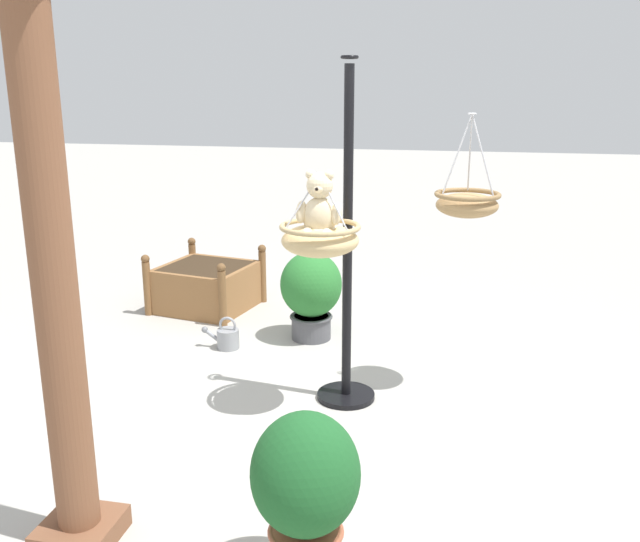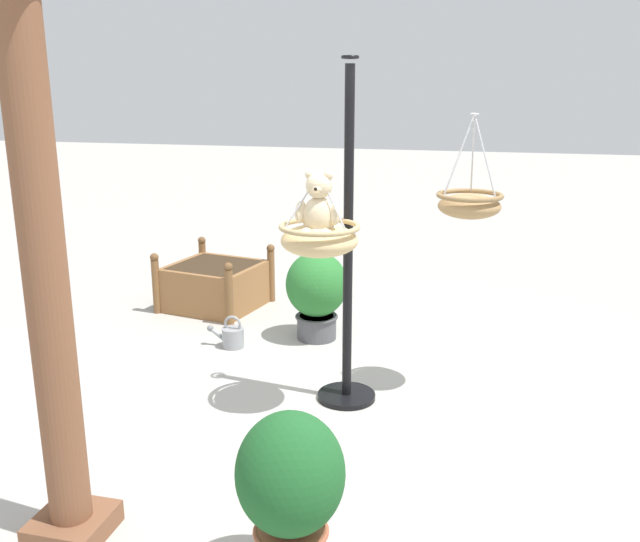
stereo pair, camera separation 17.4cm
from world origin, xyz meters
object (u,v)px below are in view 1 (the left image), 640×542
display_pole_central (347,300)px  teddy_bear (319,209)px  hanging_basket_with_teddy (320,238)px  hanging_basket_left_high (467,203)px  potted_plant_bushy_green (311,291)px  potted_plant_fern_front (306,490)px  watering_can (227,338)px  greenhouse_pillar_right (54,278)px  wooden_planter_box (207,285)px

display_pole_central → teddy_bear: (0.15, 0.27, 0.72)m
hanging_basket_with_teddy → hanging_basket_left_high: hanging_basket_left_high is taller
potted_plant_bushy_green → hanging_basket_with_teddy: bearing=105.1°
potted_plant_fern_front → watering_can: potted_plant_fern_front is taller
hanging_basket_left_high → potted_plant_fern_front: 2.63m
potted_plant_fern_front → greenhouse_pillar_right: bearing=-2.9°
teddy_bear → wooden_planter_box: bearing=-51.7°
wooden_planter_box → teddy_bear: bearing=128.3°
hanging_basket_with_teddy → greenhouse_pillar_right: greenhouse_pillar_right is taller
watering_can → teddy_bear: bearing=135.6°
wooden_planter_box → hanging_basket_left_high: bearing=150.1°
greenhouse_pillar_right → watering_can: bearing=-86.8°
teddy_bear → display_pole_central: bearing=-118.8°
teddy_bear → hanging_basket_with_teddy: bearing=-90.0°
watering_can → hanging_basket_left_high: bearing=167.3°
hanging_basket_left_high → watering_can: size_ratio=2.13×
wooden_planter_box → hanging_basket_with_teddy: bearing=128.6°
wooden_planter_box → watering_can: 1.22m
display_pole_central → potted_plant_bushy_green: size_ratio=3.01×
wooden_planter_box → watering_can: bearing=119.2°
hanging_basket_with_teddy → wooden_planter_box: 2.87m
greenhouse_pillar_right → potted_plant_bushy_green: greenhouse_pillar_right is taller
greenhouse_pillar_right → watering_can: (0.15, -2.75, -1.34)m
hanging_basket_left_high → greenhouse_pillar_right: (1.90, 2.28, -0.04)m
watering_can → greenhouse_pillar_right: bearing=93.2°
teddy_bear → potted_plant_fern_front: (-0.30, 1.76, -1.00)m
greenhouse_pillar_right → teddy_bear: bearing=-118.7°
teddy_bear → potted_plant_fern_front: size_ratio=0.52×
potted_plant_fern_front → hanging_basket_left_high: bearing=-106.0°
hanging_basket_left_high → potted_plant_bushy_green: 1.91m
greenhouse_pillar_right → watering_can: size_ratio=8.54×
wooden_planter_box → potted_plant_fern_front: (-1.97, 3.87, 0.25)m
greenhouse_pillar_right → wooden_planter_box: greenhouse_pillar_right is taller
potted_plant_fern_front → watering_can: size_ratio=2.54×
display_pole_central → hanging_basket_left_high: display_pole_central is taller
hanging_basket_left_high → wooden_planter_box: bearing=-29.9°
hanging_basket_left_high → teddy_bear: bearing=31.2°
hanging_basket_left_high → potted_plant_fern_front: hanging_basket_left_high is taller
potted_plant_fern_front → watering_can: bearing=-63.8°
hanging_basket_with_teddy → potted_plant_bushy_green: hanging_basket_with_teddy is taller
potted_plant_fern_front → potted_plant_bushy_green: 3.29m
hanging_basket_left_high → wooden_planter_box: (2.65, -1.52, -1.23)m
hanging_basket_left_high → watering_can: 2.52m
teddy_bear → hanging_basket_left_high: 1.14m
potted_plant_fern_front → potted_plant_bushy_green: size_ratio=1.07×
hanging_basket_with_teddy → potted_plant_bushy_green: (0.39, -1.44, -0.84)m
display_pole_central → potted_plant_bushy_green: (0.54, -1.19, -0.32)m
display_pole_central → hanging_basket_left_high: size_ratio=3.36×
greenhouse_pillar_right → potted_plant_fern_front: size_ratio=3.36×
teddy_bear → potted_plant_bushy_green: bearing=-75.2°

